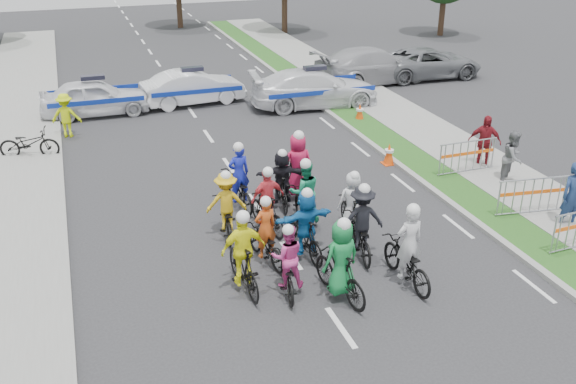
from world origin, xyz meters
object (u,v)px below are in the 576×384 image
object	(u,v)px
rider_12	(239,185)
rider_9	(267,206)
civilian_suv	(428,63)
cone_1	(360,113)
spectator_2	(484,142)
rider_3	(243,260)
rider_7	(352,209)
civilian_sedan	(373,65)
rider_1	(341,267)
rider_13	(297,172)
police_car_2	(314,88)
police_car_0	(95,97)
parked_bike	(29,143)
marshal_hiviz	(66,115)
spectator_0	(573,196)
rider_8	(304,202)
spectator_1	(513,158)
rider_2	(287,267)
rider_0	(407,257)
barrier_1	(532,198)
rider_10	(226,210)
barrier_2	(467,158)
rider_6	(265,240)
rider_11	(282,182)
police_car_1	(193,87)
rider_5	(306,228)
rider_4	(361,228)
cone_0	(389,154)

from	to	relation	value
rider_12	rider_9	bearing A→B (deg)	94.89
civilian_suv	cone_1	size ratio (longest dim) A/B	7.26
rider_12	spectator_2	distance (m)	7.98
rider_3	rider_7	xyz separation A→B (m)	(3.26, 1.65, -0.07)
civilian_sedan	cone_1	distance (m)	5.78
rider_1	rider_13	world-z (taller)	rider_13
police_car_2	police_car_0	bearing A→B (deg)	84.73
rider_1	parked_bike	bearing A→B (deg)	-71.18
rider_7	marshal_hiviz	world-z (taller)	rider_7
rider_1	spectator_0	xyz separation A→B (m)	(6.86, 1.06, 0.14)
rider_8	spectator_1	distance (m)	6.84
rider_2	rider_12	xyz separation A→B (m)	(0.14, 4.47, 0.00)
rider_0	rider_8	size ratio (longest dim) A/B	1.02
police_car_0	barrier_1	distance (m)	16.63
rider_13	rider_9	bearing A→B (deg)	45.92
rider_8	rider_12	xyz separation A→B (m)	(-1.27, 1.71, -0.08)
rider_10	spectator_0	size ratio (longest dim) A/B	1.03
rider_2	rider_12	world-z (taller)	rider_12
rider_2	barrier_2	xyz separation A→B (m)	(7.29, 4.34, -0.07)
rider_6	police_car_0	bearing A→B (deg)	-88.11
rider_3	civilian_sedan	world-z (taller)	rider_3
rider_7	rider_11	bearing A→B (deg)	-53.30
civilian_suv	spectator_0	bearing A→B (deg)	164.89
rider_2	civilian_suv	bearing A→B (deg)	-118.22
rider_1	rider_13	bearing A→B (deg)	-111.21
rider_0	rider_6	xyz separation A→B (m)	(-2.65, 1.87, -0.08)
rider_9	rider_12	size ratio (longest dim) A/B	0.93
rider_3	marshal_hiviz	size ratio (longest dim) A/B	1.23
rider_13	police_car_1	size ratio (longest dim) A/B	0.49
barrier_1	spectator_1	bearing A→B (deg)	66.02
spectator_0	barrier_2	world-z (taller)	spectator_0
civilian_suv	rider_5	bearing A→B (deg)	142.58
rider_7	civilian_suv	size ratio (longest dim) A/B	0.34
rider_6	spectator_1	bearing A→B (deg)	-177.03
rider_6	rider_8	size ratio (longest dim) A/B	0.92
civilian_sedan	barrier_1	xyz separation A→B (m)	(-2.10, -13.92, -0.26)
spectator_0	marshal_hiviz	world-z (taller)	spectator_0
rider_13	police_car_0	bearing A→B (deg)	-67.60
rider_4	rider_10	xyz separation A→B (m)	(-2.75, 1.97, -0.03)
rider_2	rider_7	size ratio (longest dim) A/B	1.00
cone_1	civilian_sedan	bearing A→B (deg)	59.52
barrier_1	cone_0	distance (m)	4.97
rider_10	rider_3	bearing A→B (deg)	92.80
police_car_0	police_car_2	world-z (taller)	police_car_2
civilian_suv	spectator_2	distance (m)	11.42
rider_4	rider_8	bearing A→B (deg)	-56.75
rider_0	rider_13	distance (m)	5.02
rider_3	rider_6	distance (m)	1.26
marshal_hiviz	barrier_1	size ratio (longest dim) A/B	0.79
spectator_0	spectator_1	size ratio (longest dim) A/B	1.10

